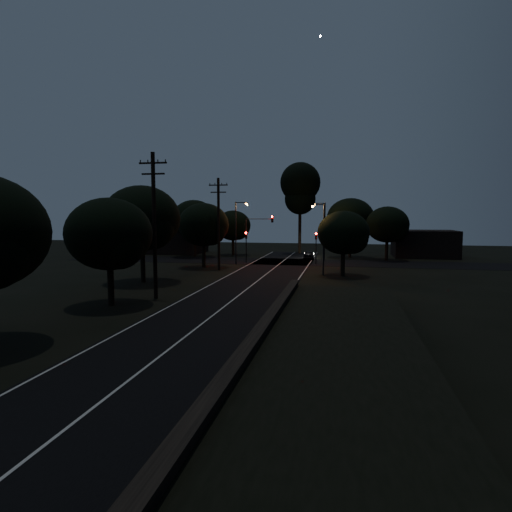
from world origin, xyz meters
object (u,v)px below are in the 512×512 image
at_px(signal_right, 316,242).
at_px(car, 309,255).
at_px(signal_left, 246,241).
at_px(utility_pole_far, 219,222).
at_px(streetlight_b, 323,227).
at_px(streetlight_c, 322,234).
at_px(signal_mast, 259,230).
at_px(streetlight_a, 237,228).
at_px(tall_pine, 300,188).
at_px(utility_pole_mid, 154,223).

xyz_separation_m(signal_right, car, (-1.40, 6.01, -2.22)).
bearing_deg(signal_left, car, 37.63).
bearing_deg(utility_pole_far, streetlight_b, 46.70).
distance_m(streetlight_c, car, 16.64).
relative_size(signal_mast, streetlight_c, 0.83).
bearing_deg(signal_mast, streetlight_a, -140.23).
distance_m(utility_pole_far, signal_mast, 8.64).
relative_size(streetlight_c, car, 2.07).
distance_m(tall_pine, signal_right, 17.31).
bearing_deg(signal_mast, signal_right, -0.03).
height_order(signal_mast, streetlight_b, streetlight_b).
bearing_deg(signal_right, tall_pine, 103.49).
bearing_deg(streetlight_b, streetlight_c, -87.86).
height_order(tall_pine, signal_left, tall_pine).
bearing_deg(car, streetlight_a, 40.80).
relative_size(utility_pole_far, streetlight_b, 1.31).
bearing_deg(utility_pole_mid, streetlight_c, 51.74).
bearing_deg(streetlight_c, utility_pole_mid, -128.26).
height_order(signal_mast, car, signal_mast).
bearing_deg(signal_right, signal_left, 180.00).
relative_size(tall_pine, streetlight_c, 1.97).
relative_size(utility_pole_mid, signal_right, 2.68).
bearing_deg(streetlight_c, signal_left, 136.24).
bearing_deg(car, signal_right, 100.67).
relative_size(signal_right, streetlight_b, 0.51).
distance_m(signal_left, signal_right, 9.20).
relative_size(signal_right, signal_mast, 0.66).
xyz_separation_m(signal_left, streetlight_c, (10.43, -9.99, 1.51)).
relative_size(utility_pole_mid, streetlight_c, 1.47).
xyz_separation_m(streetlight_a, streetlight_c, (11.14, -8.00, -0.29)).
relative_size(signal_left, car, 1.13).
height_order(utility_pole_mid, tall_pine, tall_pine).
distance_m(tall_pine, signal_mast, 16.75).
height_order(utility_pole_far, signal_mast, utility_pole_far).
distance_m(utility_pole_mid, streetlight_c, 19.15).
xyz_separation_m(tall_pine, streetlight_a, (-6.31, -17.00, -6.04)).
relative_size(utility_pole_mid, utility_pole_far, 1.05).
bearing_deg(signal_right, streetlight_c, -82.98).
height_order(streetlight_a, streetlight_b, same).
bearing_deg(signal_right, streetlight_b, 80.00).
height_order(utility_pole_far, streetlight_b, utility_pole_far).
xyz_separation_m(utility_pole_mid, signal_right, (10.60, 24.99, -2.90)).
relative_size(signal_mast, streetlight_b, 0.78).
xyz_separation_m(utility_pole_mid, signal_mast, (3.09, 24.99, -1.40)).
bearing_deg(utility_pole_mid, signal_left, 86.79).
distance_m(utility_pole_far, streetlight_b, 16.51).
height_order(signal_left, streetlight_a, streetlight_a).
height_order(signal_right, signal_mast, signal_mast).
height_order(streetlight_c, car, streetlight_c).
distance_m(streetlight_a, streetlight_b, 12.19).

